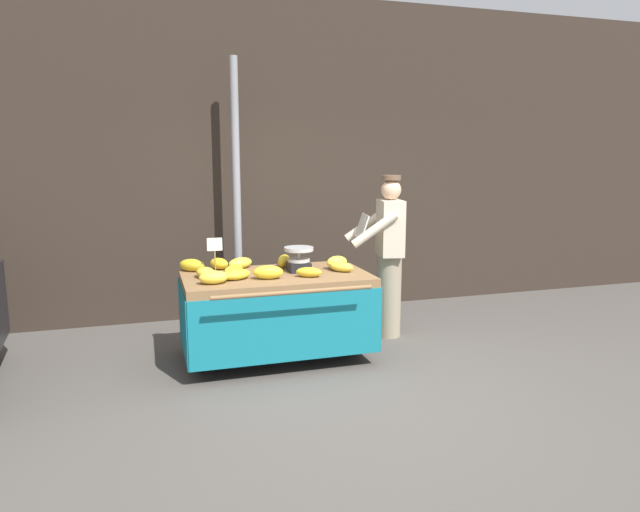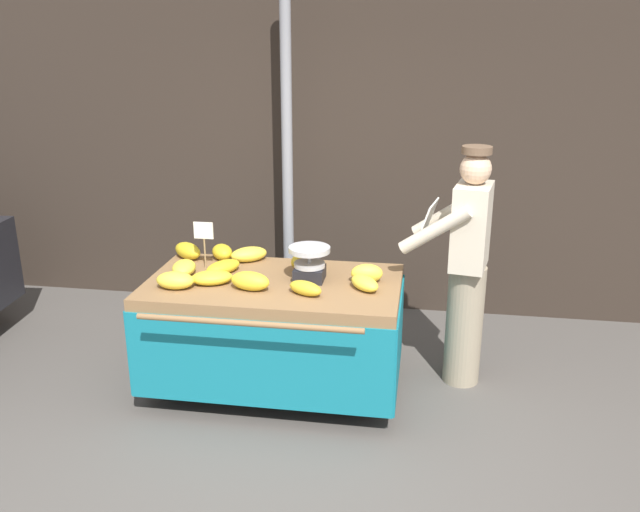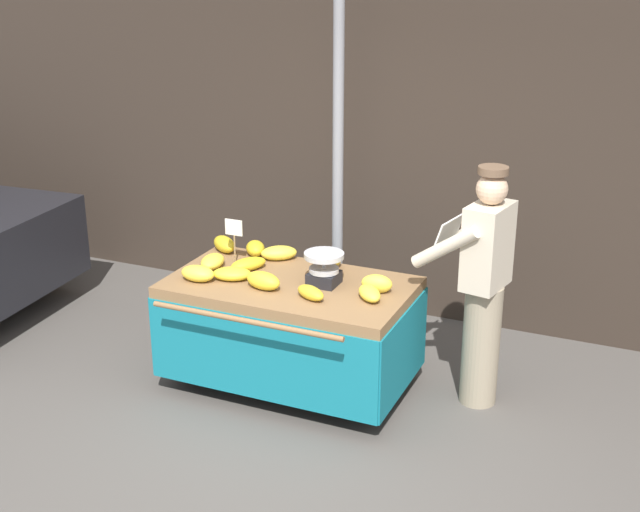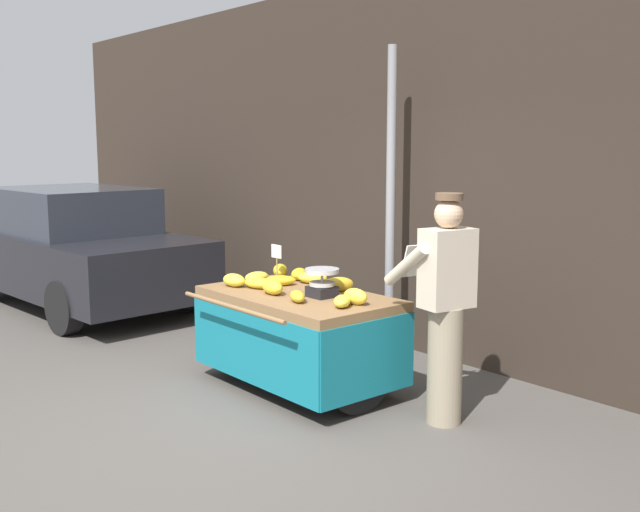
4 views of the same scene
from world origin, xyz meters
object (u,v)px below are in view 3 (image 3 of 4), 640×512
at_px(banana_bunch_6, 263,281).
at_px(banana_bunch_9, 232,274).
at_px(vendor_person, 483,286).
at_px(banana_bunch_2, 198,273).
at_px(banana_bunch_10, 279,253).
at_px(weighing_scale, 324,269).
at_px(banana_bunch_0, 248,264).
at_px(price_sign, 234,232).
at_px(banana_bunch_4, 224,244).
at_px(banana_bunch_1, 327,263).
at_px(banana_bunch_7, 369,293).
at_px(banana_bunch_8, 311,293).
at_px(banana_cart, 290,311).
at_px(banana_bunch_5, 377,284).
at_px(banana_bunch_11, 255,248).
at_px(banana_bunch_3, 213,261).
at_px(street_pole, 338,151).

relative_size(banana_bunch_6, banana_bunch_9, 0.98).
bearing_deg(banana_bunch_6, vendor_person, 20.87).
height_order(banana_bunch_2, banana_bunch_10, banana_bunch_2).
height_order(weighing_scale, banana_bunch_0, weighing_scale).
xyz_separation_m(price_sign, banana_bunch_4, (-0.20, 0.19, -0.19)).
bearing_deg(banana_bunch_1, banana_bunch_7, -38.39).
height_order(banana_bunch_7, banana_bunch_8, same).
relative_size(banana_cart, weighing_scale, 6.19).
height_order(banana_bunch_1, banana_bunch_5, banana_bunch_5).
relative_size(price_sign, banana_bunch_11, 1.64).
distance_m(banana_bunch_3, vendor_person, 1.96).
bearing_deg(banana_bunch_10, vendor_person, -0.98).
distance_m(banana_bunch_1, banana_bunch_2, 0.93).
height_order(banana_cart, banana_bunch_3, banana_bunch_3).
xyz_separation_m(weighing_scale, banana_bunch_7, (0.39, -0.13, -0.07)).
bearing_deg(banana_bunch_10, banana_bunch_7, -26.35).
relative_size(banana_bunch_3, banana_bunch_10, 0.94).
xyz_separation_m(weighing_scale, banana_bunch_8, (0.02, -0.27, -0.07)).
bearing_deg(banana_bunch_7, banana_bunch_6, -170.85).
xyz_separation_m(street_pole, banana_bunch_10, (-0.12, -0.86, -0.60)).
height_order(banana_bunch_5, vendor_person, vendor_person).
xyz_separation_m(weighing_scale, banana_bunch_10, (-0.51, 0.32, -0.06)).
distance_m(weighing_scale, banana_bunch_4, 1.02).
relative_size(banana_cart, banana_bunch_3, 6.79).
relative_size(banana_bunch_2, banana_bunch_4, 0.96).
bearing_deg(weighing_scale, banana_bunch_3, -178.20).
distance_m(banana_bunch_1, banana_bunch_8, 0.53).
xyz_separation_m(banana_bunch_4, banana_bunch_6, (0.62, -0.55, 0.00)).
relative_size(banana_bunch_7, banana_bunch_8, 1.02).
height_order(banana_bunch_2, banana_bunch_9, banana_bunch_2).
relative_size(banana_bunch_1, banana_bunch_7, 1.12).
bearing_deg(banana_bunch_7, vendor_person, 31.99).
xyz_separation_m(banana_bunch_2, banana_bunch_7, (1.23, 0.17, -0.01)).
bearing_deg(price_sign, banana_bunch_10, 36.65).
height_order(banana_bunch_6, vendor_person, vendor_person).
bearing_deg(banana_bunch_4, banana_bunch_11, 5.12).
bearing_deg(banana_bunch_3, banana_bunch_4, 105.36).
height_order(banana_bunch_1, banana_bunch_7, banana_bunch_1).
height_order(banana_bunch_3, banana_bunch_8, banana_bunch_3).
distance_m(banana_bunch_11, vendor_person, 1.77).
xyz_separation_m(banana_bunch_1, banana_bunch_8, (0.11, -0.52, -0.02)).
height_order(banana_cart, vendor_person, vendor_person).
height_order(banana_cart, banana_bunch_5, banana_bunch_5).
xyz_separation_m(banana_bunch_5, banana_bunch_9, (-1.01, -0.20, -0.02)).
distance_m(banana_bunch_0, banana_bunch_4, 0.45).
relative_size(banana_bunch_10, banana_bunch_11, 1.31).
bearing_deg(banana_bunch_9, banana_bunch_10, 76.46).
bearing_deg(banana_bunch_3, street_pole, 68.03).
bearing_deg(banana_bunch_8, banana_bunch_6, 175.50).
distance_m(banana_cart, banana_bunch_9, 0.49).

